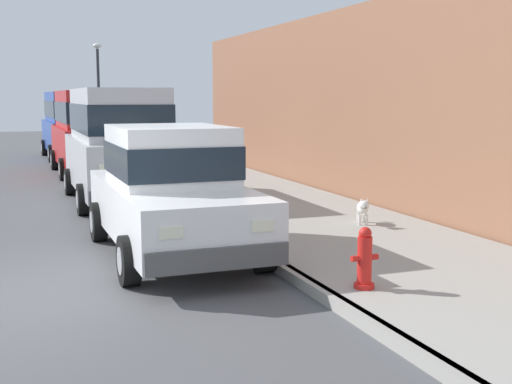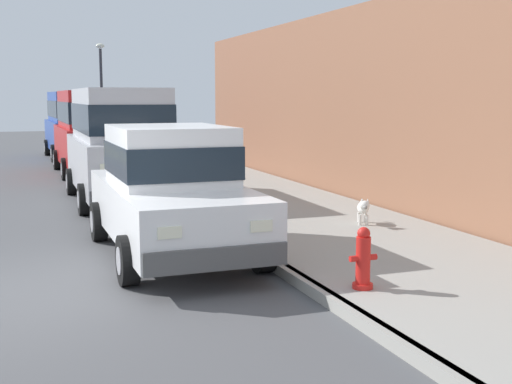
% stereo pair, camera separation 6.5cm
% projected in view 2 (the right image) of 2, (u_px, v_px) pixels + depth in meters
% --- Properties ---
extents(ground_plane, '(80.00, 80.00, 0.00)m').
position_uv_depth(ground_plane, '(29.00, 300.00, 7.77)').
color(ground_plane, '#4C4C4F').
extents(curb, '(0.16, 64.00, 0.14)m').
position_uv_depth(curb, '(283.00, 270.00, 8.85)').
color(curb, gray).
rests_on(curb, ground).
extents(sidewalk, '(3.60, 64.00, 0.14)m').
position_uv_depth(sidewalk, '(400.00, 259.00, 9.46)').
color(sidewalk, '#99968E').
rests_on(sidewalk, ground).
extents(car_white_sedan, '(2.06, 4.61, 1.92)m').
position_uv_depth(car_white_sedan, '(171.00, 189.00, 9.88)').
color(car_white_sedan, white).
rests_on(car_white_sedan, ground).
extents(car_silver_van, '(2.14, 4.90, 2.52)m').
position_uv_depth(car_silver_van, '(119.00, 140.00, 14.83)').
color(car_silver_van, '#BCBCC1').
rests_on(car_silver_van, ground).
extents(car_red_van, '(2.19, 4.93, 2.52)m').
position_uv_depth(car_red_van, '(92.00, 128.00, 20.38)').
color(car_red_van, red).
rests_on(car_red_van, ground).
extents(car_blue_van, '(2.24, 4.96, 2.52)m').
position_uv_depth(car_blue_van, '(75.00, 122.00, 25.58)').
color(car_blue_van, '#28479E').
rests_on(car_blue_van, ground).
extents(dog_white, '(0.39, 0.71, 0.49)m').
position_uv_depth(dog_white, '(363.00, 208.00, 11.58)').
color(dog_white, white).
rests_on(dog_white, sidewalk).
extents(fire_hydrant, '(0.34, 0.24, 0.72)m').
position_uv_depth(fire_hydrant, '(363.00, 260.00, 7.70)').
color(fire_hydrant, red).
rests_on(fire_hydrant, sidewalk).
extents(street_lamp, '(0.36, 0.36, 4.42)m').
position_uv_depth(street_lamp, '(101.00, 83.00, 28.26)').
color(street_lamp, '#2D2D33').
rests_on(street_lamp, sidewalk).
extents(building_facade, '(0.50, 20.00, 4.27)m').
position_uv_depth(building_facade, '(354.00, 106.00, 14.87)').
color(building_facade, '#8C5B42').
rests_on(building_facade, ground).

